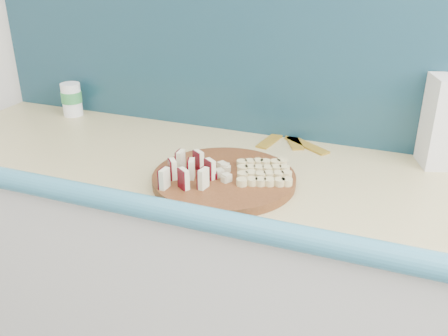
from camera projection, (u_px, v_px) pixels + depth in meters
kitchen_counter at (261, 300)px, 1.59m from camera, size 2.20×0.63×0.91m
backsplash at (296, 61)px, 1.54m from camera, size 2.20×0.02×0.50m
cutting_board at (224, 179)px, 1.33m from camera, size 0.50×0.50×0.02m
apple_wedges at (188, 170)px, 1.29m from camera, size 0.13×0.17×0.05m
apple_chunks at (215, 172)px, 1.32m from camera, size 0.05×0.06×0.02m
banana_slices at (264, 172)px, 1.32m from camera, size 0.18×0.18×0.02m
canister at (72, 99)px, 1.82m from camera, size 0.07×0.07×0.12m
banana_peel at (290, 141)px, 1.60m from camera, size 0.23×0.19×0.01m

